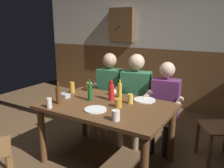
{
  "coord_description": "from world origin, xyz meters",
  "views": [
    {
      "loc": [
        1.4,
        -2.09,
        1.68
      ],
      "look_at": [
        0.0,
        0.23,
        0.98
      ],
      "focal_mm": 37.53,
      "sensor_mm": 36.0,
      "label": 1
    }
  ],
  "objects_px": {
    "bottle_2": "(90,92)",
    "pint_glass_1": "(72,87)",
    "person_2": "(164,102)",
    "condiment_caddy": "(64,96)",
    "pint_glass_3": "(49,103)",
    "pint_glass_4": "(130,99)",
    "plate_0": "(145,100)",
    "wall_dart_cabinet": "(122,25)",
    "bottle_0": "(120,90)",
    "bottle_1": "(58,95)",
    "bottle_3": "(111,92)",
    "dining_table": "(107,113)",
    "pint_glass_0": "(118,103)",
    "person_1": "(135,94)",
    "person_0": "(108,90)",
    "plate_1": "(95,110)",
    "pint_glass_2": "(116,115)",
    "pint_glass_5": "(89,87)"
  },
  "relations": [
    {
      "from": "person_2",
      "to": "wall_dart_cabinet",
      "type": "height_order",
      "value": "wall_dart_cabinet"
    },
    {
      "from": "wall_dart_cabinet",
      "to": "pint_glass_3",
      "type": "bearing_deg",
      "value": -77.95
    },
    {
      "from": "bottle_1",
      "to": "bottle_3",
      "type": "relative_size",
      "value": 1.03
    },
    {
      "from": "person_2",
      "to": "wall_dart_cabinet",
      "type": "xyz_separation_m",
      "value": [
        -1.54,
        1.57,
        1.0
      ]
    },
    {
      "from": "bottle_2",
      "to": "plate_1",
      "type": "bearing_deg",
      "value": -44.06
    },
    {
      "from": "dining_table",
      "to": "pint_glass_3",
      "type": "relative_size",
      "value": 13.0
    },
    {
      "from": "plate_0",
      "to": "pint_glass_3",
      "type": "xyz_separation_m",
      "value": [
        -0.82,
        -0.8,
        0.05
      ]
    },
    {
      "from": "person_0",
      "to": "plate_1",
      "type": "xyz_separation_m",
      "value": [
        0.43,
        -0.94,
        0.08
      ]
    },
    {
      "from": "pint_glass_3",
      "to": "pint_glass_4",
      "type": "bearing_deg",
      "value": 40.29
    },
    {
      "from": "bottle_1",
      "to": "pint_glass_1",
      "type": "bearing_deg",
      "value": 111.09
    },
    {
      "from": "pint_glass_4",
      "to": "wall_dart_cabinet",
      "type": "relative_size",
      "value": 0.17
    },
    {
      "from": "person_1",
      "to": "person_2",
      "type": "xyz_separation_m",
      "value": [
        0.45,
        -0.0,
        -0.04
      ]
    },
    {
      "from": "person_2",
      "to": "bottle_1",
      "type": "bearing_deg",
      "value": 38.75
    },
    {
      "from": "bottle_2",
      "to": "pint_glass_1",
      "type": "relative_size",
      "value": 1.8
    },
    {
      "from": "plate_1",
      "to": "plate_0",
      "type": "bearing_deg",
      "value": 60.78
    },
    {
      "from": "person_1",
      "to": "pint_glass_3",
      "type": "height_order",
      "value": "person_1"
    },
    {
      "from": "dining_table",
      "to": "bottle_3",
      "type": "distance_m",
      "value": 0.27
    },
    {
      "from": "plate_0",
      "to": "pint_glass_2",
      "type": "distance_m",
      "value": 0.72
    },
    {
      "from": "pint_glass_0",
      "to": "pint_glass_5",
      "type": "relative_size",
      "value": 0.84
    },
    {
      "from": "bottle_0",
      "to": "bottle_1",
      "type": "distance_m",
      "value": 0.77
    },
    {
      "from": "person_1",
      "to": "pint_glass_1",
      "type": "relative_size",
      "value": 8.52
    },
    {
      "from": "plate_1",
      "to": "person_2",
      "type": "bearing_deg",
      "value": 63.8
    },
    {
      "from": "condiment_caddy",
      "to": "pint_glass_5",
      "type": "distance_m",
      "value": 0.43
    },
    {
      "from": "dining_table",
      "to": "pint_glass_0",
      "type": "relative_size",
      "value": 14.95
    },
    {
      "from": "dining_table",
      "to": "pint_glass_4",
      "type": "bearing_deg",
      "value": 37.52
    },
    {
      "from": "person_2",
      "to": "condiment_caddy",
      "type": "bearing_deg",
      "value": 28.73
    },
    {
      "from": "dining_table",
      "to": "person_2",
      "type": "height_order",
      "value": "person_2"
    },
    {
      "from": "dining_table",
      "to": "pint_glass_0",
      "type": "height_order",
      "value": "pint_glass_0"
    },
    {
      "from": "pint_glass_1",
      "to": "pint_glass_4",
      "type": "distance_m",
      "value": 0.89
    },
    {
      "from": "pint_glass_3",
      "to": "pint_glass_4",
      "type": "relative_size",
      "value": 0.99
    },
    {
      "from": "plate_1",
      "to": "bottle_1",
      "type": "relative_size",
      "value": 0.94
    },
    {
      "from": "pint_glass_4",
      "to": "pint_glass_2",
      "type": "bearing_deg",
      "value": -78.63
    },
    {
      "from": "person_1",
      "to": "bottle_2",
      "type": "xyz_separation_m",
      "value": [
        -0.27,
        -0.71,
        0.17
      ]
    },
    {
      "from": "pint_glass_2",
      "to": "pint_glass_3",
      "type": "relative_size",
      "value": 0.92
    },
    {
      "from": "plate_0",
      "to": "bottle_2",
      "type": "bearing_deg",
      "value": -149.04
    },
    {
      "from": "bottle_1",
      "to": "plate_0",
      "type": "bearing_deg",
      "value": 37.57
    },
    {
      "from": "pint_glass_4",
      "to": "condiment_caddy",
      "type": "bearing_deg",
      "value": -164.8
    },
    {
      "from": "plate_0",
      "to": "wall_dart_cabinet",
      "type": "bearing_deg",
      "value": 125.89
    },
    {
      "from": "pint_glass_4",
      "to": "pint_glass_0",
      "type": "bearing_deg",
      "value": -108.21
    },
    {
      "from": "bottle_3",
      "to": "pint_glass_5",
      "type": "relative_size",
      "value": 2.15
    },
    {
      "from": "pint_glass_3",
      "to": "pint_glass_5",
      "type": "distance_m",
      "value": 0.8
    },
    {
      "from": "bottle_1",
      "to": "pint_glass_1",
      "type": "height_order",
      "value": "bottle_1"
    },
    {
      "from": "person_1",
      "to": "bottle_3",
      "type": "distance_m",
      "value": 0.59
    },
    {
      "from": "condiment_caddy",
      "to": "pint_glass_0",
      "type": "relative_size",
      "value": 1.39
    },
    {
      "from": "person_2",
      "to": "pint_glass_1",
      "type": "xyz_separation_m",
      "value": [
        -1.13,
        -0.56,
        0.17
      ]
    },
    {
      "from": "wall_dart_cabinet",
      "to": "pint_glass_2",
      "type": "bearing_deg",
      "value": -62.09
    },
    {
      "from": "plate_1",
      "to": "dining_table",
      "type": "bearing_deg",
      "value": 88.36
    },
    {
      "from": "bottle_2",
      "to": "bottle_3",
      "type": "height_order",
      "value": "bottle_2"
    },
    {
      "from": "person_1",
      "to": "bottle_1",
      "type": "distance_m",
      "value": 1.13
    },
    {
      "from": "pint_glass_5",
      "to": "pint_glass_4",
      "type": "bearing_deg",
      "value": -14.47
    }
  ]
}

